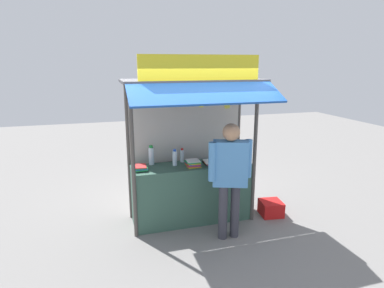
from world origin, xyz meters
name	(u,v)px	position (x,y,z in m)	size (l,w,h in m)	color
ground_plane	(192,219)	(0.00, 0.00, 0.00)	(20.00, 20.00, 0.00)	slate
stall_counter	(192,193)	(0.00, 0.00, 0.48)	(1.94, 0.56, 0.97)	#385B4C
stall_structure	(191,126)	(0.00, 0.07, 1.60)	(2.14, 1.39, 2.69)	#4C4742
water_bottle_back_left	(175,158)	(-0.27, 0.06, 1.09)	(0.08, 0.08, 0.27)	silver
water_bottle_left	(182,156)	(-0.11, 0.21, 1.08)	(0.07, 0.07, 0.23)	silver
water_bottle_front_left	(151,156)	(-0.62, 0.22, 1.12)	(0.09, 0.09, 0.32)	silver
magazine_stack_right	(210,162)	(0.30, -0.02, 0.99)	(0.22, 0.31, 0.05)	black
magazine_stack_far_left	(193,163)	(0.00, -0.07, 1.01)	(0.25, 0.25, 0.09)	yellow
magazine_stack_center	(140,168)	(-0.84, -0.03, 1.00)	(0.22, 0.27, 0.07)	black
banana_bunch_inner_right	(227,103)	(0.43, -0.38, 1.99)	(0.11, 0.11, 0.29)	#332D23
banana_bunch_rightmost	(201,103)	(0.03, -0.38, 2.02)	(0.09, 0.09, 0.26)	#332D23
vendor_person	(230,171)	(0.37, -0.70, 1.06)	(0.66, 0.37, 1.75)	#383842
plastic_crate	(271,208)	(1.36, -0.23, 0.13)	(0.36, 0.36, 0.25)	red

